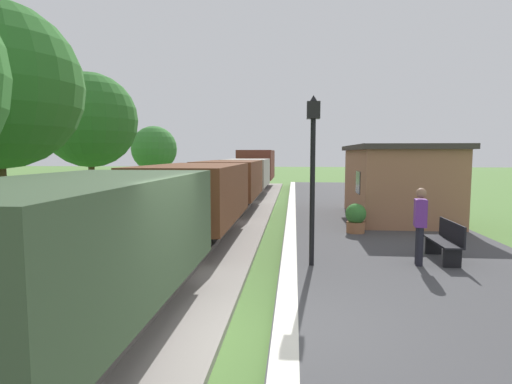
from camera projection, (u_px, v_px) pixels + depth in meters
ground_plane at (257, 347)px, 5.71m from camera, size 160.00×160.00×0.00m
platform_slab at (496, 348)px, 5.40m from camera, size 6.00×60.00×0.25m
platform_edge_stripe at (286, 330)px, 5.65m from camera, size 0.36×60.00×0.01m
track_ballast at (93, 335)px, 5.93m from camera, size 3.80×60.00×0.12m
rail_near at (141, 329)px, 5.85m from camera, size 0.07×60.00×0.14m
rail_far at (46, 325)px, 5.99m from camera, size 0.07×60.00×0.14m
freight_train at (233, 180)px, 19.23m from camera, size 2.50×32.60×2.72m
station_hut at (396, 181)px, 15.55m from camera, size 3.50×5.80×2.78m
bench_near_hut at (446, 240)px, 9.34m from camera, size 0.42×1.50×0.91m
bench_down_platform at (362, 193)px, 20.79m from camera, size 0.42×1.50×0.91m
person_waiting at (420, 223)px, 8.93m from camera, size 0.30×0.41×1.71m
potted_planter at (356, 218)px, 12.65m from camera, size 0.64×0.64×0.92m
lamp_post_near at (313, 149)px, 8.77m from camera, size 0.28×0.28×3.70m
tree_field_left at (90, 120)px, 18.71m from camera, size 4.33×4.33×6.41m
tree_field_distant at (154, 149)px, 25.92m from camera, size 2.88×2.88×4.47m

